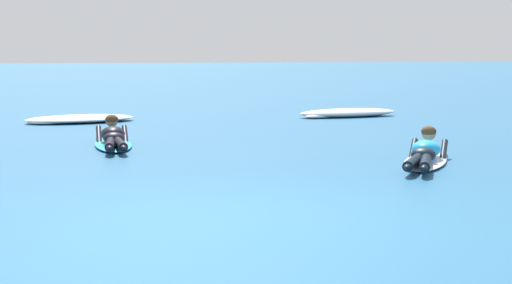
{
  "coord_description": "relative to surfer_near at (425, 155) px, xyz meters",
  "views": [
    {
      "loc": [
        -0.97,
        -7.72,
        1.67
      ],
      "look_at": [
        1.15,
        4.5,
        0.22
      ],
      "focal_mm": 58.29,
      "sensor_mm": 36.0,
      "label": 1
    }
  ],
  "objects": [
    {
      "name": "whitewater_mid_right",
      "position": [
        1.08,
        7.63,
        -0.05
      ],
      "size": [
        2.5,
        1.14,
        0.2
      ],
      "color": "white",
      "rests_on": "ground"
    },
    {
      "name": "ground_plane",
      "position": [
        -3.34,
        6.75,
        -0.14
      ],
      "size": [
        120.0,
        120.0,
        0.0
      ],
      "primitive_type": "plane",
      "color": "#235B84"
    },
    {
      "name": "whitewater_front",
      "position": [
        -5.01,
        7.37,
        -0.07
      ],
      "size": [
        2.59,
        1.78,
        0.16
      ],
      "color": "white",
      "rests_on": "ground"
    },
    {
      "name": "surfer_near",
      "position": [
        0.0,
        0.0,
        0.0
      ],
      "size": [
        1.5,
        2.43,
        0.54
      ],
      "color": "silver",
      "rests_on": "ground"
    },
    {
      "name": "surfer_far",
      "position": [
        -4.31,
        2.79,
        -0.0
      ],
      "size": [
        0.68,
        2.56,
        0.55
      ],
      "color": "#2DB2D1",
      "rests_on": "ground"
    }
  ]
}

